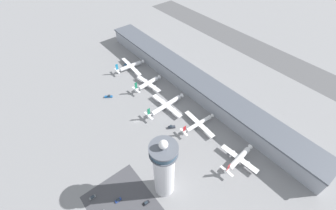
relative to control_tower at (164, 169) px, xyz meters
The scene contains 15 objects.
ground_plane 72.77m from the control_tower, 163.79° to the left, with size 1000.00×1000.00×0.00m, color gray.
terminal_building 111.64m from the control_tower, 126.23° to the left, with size 271.78×25.00×17.38m.
runway_strip 218.73m from the control_tower, 107.46° to the left, with size 407.67×44.00×0.01m, color #515154.
control_tower is the anchor object (origin of this frame).
airplane_gate_alpha 148.84m from the control_tower, 156.79° to the left, with size 40.62×34.96×12.88m.
airplane_gate_bravo 113.97m from the control_tower, 150.31° to the left, with size 34.48×32.93×13.49m.
airplane_gate_charlie 81.36m from the control_tower, 140.47° to the left, with size 38.68×42.87×13.11m.
airplane_gate_delta 66.79m from the control_tower, 113.34° to the left, with size 35.70×34.33×11.17m.
airplane_gate_echo 63.71m from the control_tower, 71.07° to the left, with size 31.90×32.80×12.99m.
service_truck_catering 112.65m from the control_tower, behind, with size 6.25×7.66×2.47m.
service_truck_fuel 60.19m from the control_tower, 135.05° to the left, with size 5.05×6.66×2.86m.
service_truck_baggage 155.05m from the control_tower, 159.05° to the left, with size 7.44×7.49×3.06m.
car_yellow_taxi 41.38m from the control_tower, 113.03° to the right, with size 1.97×4.41×1.41m.
car_navy_sedan 55.67m from the control_tower, 120.82° to the right, with size 2.05×4.56×1.55m.
car_white_wagon 30.37m from the control_tower, 87.03° to the right, with size 2.03×4.38×1.43m.
Camera 1 is at (121.81, -61.73, 152.90)m, focal length 24.00 mm.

